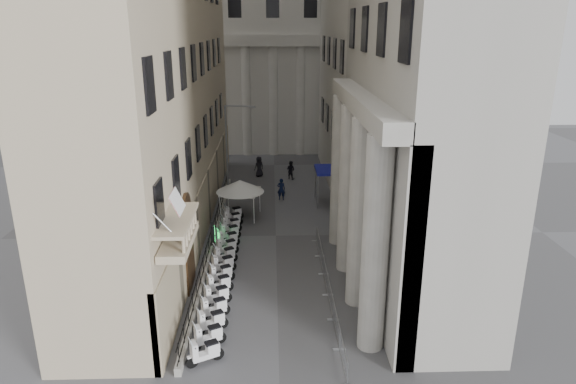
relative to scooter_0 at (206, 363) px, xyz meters
name	(u,v)px	position (x,y,z in m)	size (l,w,h in m)	color
far_building	(273,17)	(3.23, 43.08, 15.00)	(22.00, 10.00, 30.00)	beige
iron_fence	(213,243)	(-1.07, 13.08, 0.00)	(0.30, 28.00, 1.40)	black
blue_awning	(325,203)	(7.38, 21.08, 0.00)	(1.60, 3.00, 3.00)	navy
flag	(189,362)	(-0.77, 0.08, 0.00)	(1.00, 1.40, 8.20)	#9E0C11
scooter_0	(206,363)	(0.00, 0.00, 0.00)	(0.56, 1.40, 1.50)	white
scooter_1	(209,346)	(0.00, 1.24, 0.00)	(0.56, 1.40, 1.50)	white
scooter_2	(212,331)	(0.00, 2.48, 0.00)	(0.56, 1.40, 1.50)	white
scooter_3	(215,317)	(0.00, 3.72, 0.00)	(0.56, 1.40, 1.50)	white
scooter_4	(217,305)	(0.00, 4.96, 0.00)	(0.56, 1.40, 1.50)	white
scooter_5	(219,293)	(0.00, 6.21, 0.00)	(0.56, 1.40, 1.50)	white
scooter_6	(221,283)	(0.00, 7.45, 0.00)	(0.56, 1.40, 1.50)	white
scooter_7	(223,273)	(0.00, 8.69, 0.00)	(0.56, 1.40, 1.50)	white
scooter_8	(225,264)	(0.00, 9.93, 0.00)	(0.56, 1.40, 1.50)	white
scooter_9	(227,255)	(0.00, 11.17, 0.00)	(0.56, 1.40, 1.50)	white
scooter_10	(228,247)	(0.00, 12.41, 0.00)	(0.56, 1.40, 1.50)	white
scooter_11	(230,240)	(0.00, 13.65, 0.00)	(0.56, 1.40, 1.50)	white
scooter_12	(231,233)	(0.00, 14.89, 0.00)	(0.56, 1.40, 1.50)	white
scooter_13	(232,226)	(0.00, 16.13, 0.00)	(0.56, 1.40, 1.50)	white
scooter_14	(233,220)	(0.00, 17.38, 0.00)	(0.56, 1.40, 1.50)	white
barrier_0	(343,367)	(6.03, -0.46, 0.00)	(0.60, 2.40, 1.10)	#9FA1A6
barrier_1	(336,334)	(6.03, 2.04, 0.00)	(0.60, 2.40, 1.10)	#9FA1A6
barrier_2	(330,307)	(6.03, 4.54, 0.00)	(0.60, 2.40, 1.10)	#9FA1A6
barrier_3	(326,284)	(6.03, 7.04, 0.00)	(0.60, 2.40, 1.10)	#9FA1A6
barrier_4	(322,265)	(6.03, 9.54, 0.00)	(0.60, 2.40, 1.10)	#9FA1A6
barrier_5	(318,248)	(6.03, 12.04, 0.00)	(0.60, 2.40, 1.10)	#9FA1A6
security_tent	(238,185)	(0.36, 18.34, 2.49)	(3.67, 3.67, 2.98)	white
street_lamp	(230,144)	(-0.52, 23.03, 4.72)	(2.58, 0.59, 7.94)	gray
info_kiosk	(213,236)	(-0.97, 12.27, 0.87)	(0.37, 0.84, 1.73)	black
pedestrian_a	(281,189)	(3.76, 22.11, 0.94)	(0.69, 0.45, 1.88)	black
pedestrian_b	(291,170)	(4.80, 28.30, 0.90)	(0.87, 0.68, 1.79)	black
pedestrian_c	(259,166)	(1.73, 29.28, 1.00)	(0.97, 0.63, 2.00)	black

